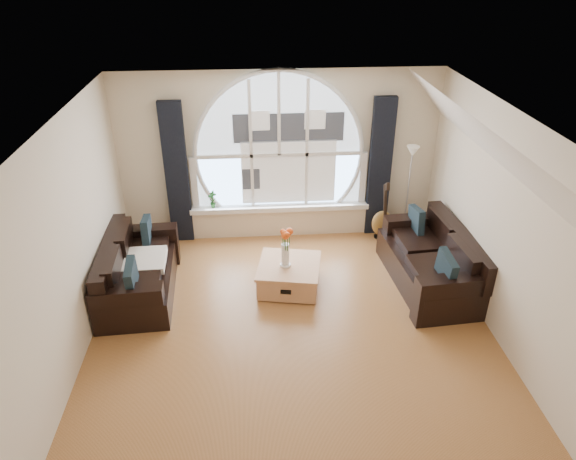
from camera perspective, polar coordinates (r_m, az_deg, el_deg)
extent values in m
cube|color=brown|center=(6.57, 0.61, -11.88)|extent=(5.00, 5.50, 0.01)
cube|color=silver|center=(5.22, 0.77, 11.13)|extent=(5.00, 5.50, 0.01)
cube|color=beige|center=(8.26, -0.99, 8.05)|extent=(5.00, 0.01, 2.70)
cube|color=beige|center=(6.12, -23.36, -2.49)|extent=(0.01, 5.50, 2.70)
cube|color=beige|center=(6.48, 23.31, -0.71)|extent=(0.01, 5.50, 2.70)
cube|color=silver|center=(5.94, 22.58, 7.57)|extent=(0.92, 5.50, 0.72)
cube|color=silver|center=(8.14, -1.00, 9.79)|extent=(2.60, 0.06, 2.15)
cube|color=white|center=(8.51, -0.91, 2.52)|extent=(2.90, 0.22, 0.08)
cube|color=white|center=(8.11, -0.98, 9.72)|extent=(2.76, 0.08, 2.15)
cube|color=silver|center=(8.17, 0.08, 8.95)|extent=(1.70, 0.02, 1.50)
cube|color=black|center=(8.29, -12.10, 5.99)|extent=(0.35, 0.12, 2.30)
cube|color=black|center=(8.46, 10.02, 6.67)|extent=(0.35, 0.12, 2.30)
cube|color=black|center=(7.41, -16.07, -4.05)|extent=(0.98, 1.83, 0.80)
cube|color=black|center=(7.59, 15.40, -3.12)|extent=(1.10, 1.97, 0.84)
cube|color=#B67D54|center=(7.34, 0.12, -4.91)|extent=(0.99, 0.99, 0.41)
cube|color=silver|center=(7.37, -15.39, -3.25)|extent=(0.57, 0.57, 0.10)
cube|color=white|center=(7.02, -0.30, -1.28)|extent=(0.24, 0.24, 0.70)
cube|color=#B2B2B2|center=(8.49, 12.97, 3.84)|extent=(0.24, 0.24, 1.60)
cube|color=olive|center=(8.49, 10.42, 2.11)|extent=(0.39, 0.29, 1.06)
imported|color=#1E6023|center=(8.44, -8.30, 3.34)|extent=(0.17, 0.15, 0.28)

